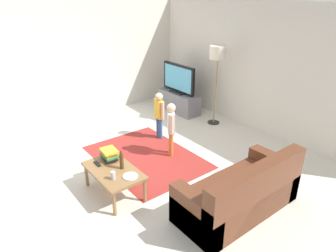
# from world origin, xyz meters

# --- Properties ---
(ground) EXTENTS (7.80, 7.80, 0.00)m
(ground) POSITION_xyz_m (0.00, 0.00, 0.00)
(ground) COLOR beige
(wall_back) EXTENTS (6.00, 0.12, 2.70)m
(wall_back) POSITION_xyz_m (0.00, 3.00, 1.35)
(wall_back) COLOR silver
(wall_back) RESTS_ON ground
(wall_left) EXTENTS (0.12, 6.00, 2.70)m
(wall_left) POSITION_xyz_m (-3.00, 0.00, 1.35)
(wall_left) COLOR silver
(wall_left) RESTS_ON ground
(area_rug) EXTENTS (2.20, 1.60, 0.01)m
(area_rug) POSITION_xyz_m (-0.27, 0.29, 0.00)
(area_rug) COLOR #9E2D28
(area_rug) RESTS_ON ground
(tv_stand) EXTENTS (1.20, 0.44, 0.50)m
(tv_stand) POSITION_xyz_m (-1.73, 2.30, 0.24)
(tv_stand) COLOR slate
(tv_stand) RESTS_ON ground
(tv) EXTENTS (1.10, 0.28, 0.71)m
(tv) POSITION_xyz_m (-1.73, 2.28, 0.85)
(tv) COLOR black
(tv) RESTS_ON tv_stand
(couch) EXTENTS (0.80, 1.80, 0.86)m
(couch) POSITION_xyz_m (1.83, 0.47, 0.29)
(couch) COLOR brown
(couch) RESTS_ON ground
(floor_lamp) EXTENTS (0.36, 0.36, 1.78)m
(floor_lamp) POSITION_xyz_m (-0.64, 2.45, 1.54)
(floor_lamp) COLOR #262626
(floor_lamp) RESTS_ON ground
(child_near_tv) EXTENTS (0.33, 0.16, 0.99)m
(child_near_tv) POSITION_xyz_m (-0.79, 0.99, 0.59)
(child_near_tv) COLOR #33598C
(child_near_tv) RESTS_ON ground
(child_center) EXTENTS (0.30, 0.22, 1.03)m
(child_center) POSITION_xyz_m (-0.07, 0.73, 0.62)
(child_center) COLOR orange
(child_center) RESTS_ON ground
(coffee_table) EXTENTS (1.00, 0.60, 0.42)m
(coffee_table) POSITION_xyz_m (0.35, -0.70, 0.37)
(coffee_table) COLOR olive
(coffee_table) RESTS_ON ground
(book_stack) EXTENTS (0.31, 0.25, 0.17)m
(book_stack) POSITION_xyz_m (0.05, -0.60, 0.51)
(book_stack) COLOR red
(book_stack) RESTS_ON coffee_table
(bottle) EXTENTS (0.06, 0.06, 0.30)m
(bottle) POSITION_xyz_m (0.40, -0.58, 0.54)
(bottle) COLOR #4C3319
(bottle) RESTS_ON coffee_table
(tv_remote) EXTENTS (0.17, 0.05, 0.02)m
(tv_remote) POSITION_xyz_m (0.07, -0.82, 0.43)
(tv_remote) COLOR black
(tv_remote) RESTS_ON coffee_table
(soda_can) EXTENTS (0.07, 0.07, 0.12)m
(soda_can) POSITION_xyz_m (0.57, -0.82, 0.48)
(soda_can) COLOR silver
(soda_can) RESTS_ON coffee_table
(plate) EXTENTS (0.22, 0.22, 0.02)m
(plate) POSITION_xyz_m (0.67, -0.60, 0.43)
(plate) COLOR white
(plate) RESTS_ON coffee_table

